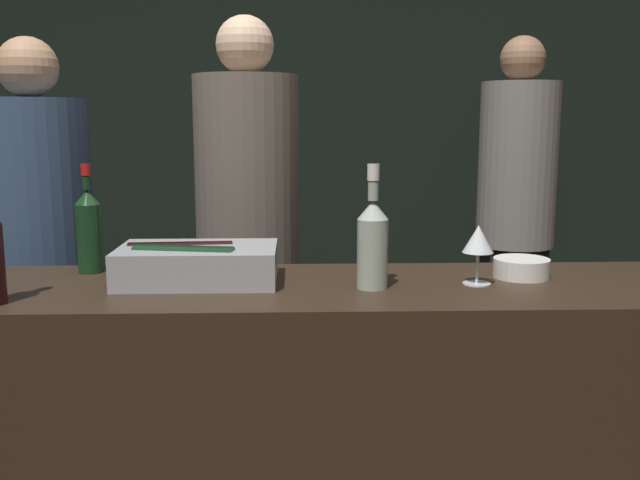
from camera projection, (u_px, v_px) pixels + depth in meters
The scene contains 10 objects.
wall_back_chalkboard at pixel (308, 131), 4.00m from camera, with size 6.40×0.06×2.80m.
bar_counter at pixel (320, 457), 2.05m from camera, with size 2.42×0.57×1.02m.
ice_bin_with_bottles at pixel (195, 263), 1.99m from camera, with size 0.44×0.27×0.11m.
bowl_white at pixel (521, 267), 2.05m from camera, with size 0.16×0.16×0.06m.
wine_glass at pixel (478, 241), 1.95m from camera, with size 0.09×0.09×0.17m.
red_wine_bottle_burgundy at pixel (89, 228), 2.10m from camera, with size 0.07×0.07×0.32m.
white_wine_bottle at pixel (373, 240), 1.90m from camera, with size 0.08×0.08×0.33m.
person_in_hoodie at pixel (40, 258), 2.58m from camera, with size 0.39×0.39×1.75m.
person_blond_tee at pixel (248, 238), 2.68m from camera, with size 0.39×0.39×1.84m.
person_grey_polo at pixel (516, 210), 3.43m from camera, with size 0.37×0.37×1.85m.
Camera 1 is at (-0.06, -1.63, 1.47)m, focal length 40.00 mm.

